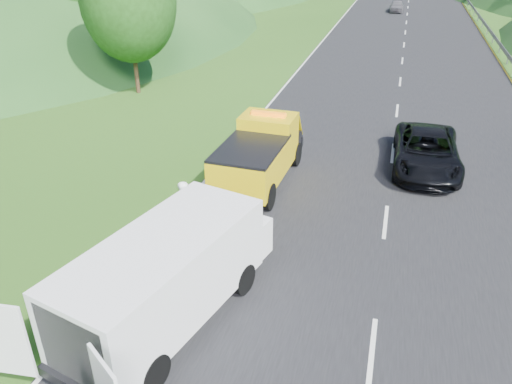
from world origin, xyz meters
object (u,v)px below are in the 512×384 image
(woman, at_px, (188,232))
(suitcase, at_px, (147,228))
(passing_suv, at_px, (424,169))
(child, at_px, (206,257))
(white_van, at_px, (169,273))
(tow_truck, at_px, (260,153))

(woman, height_order, suitcase, woman)
(woman, height_order, passing_suv, woman)
(child, bearing_deg, white_van, -67.34)
(suitcase, bearing_deg, tow_truck, 63.70)
(passing_suv, bearing_deg, tow_truck, -155.83)
(child, distance_m, suitcase, 2.28)
(woman, distance_m, child, 1.59)
(white_van, xyz_separation_m, passing_suv, (6.18, 10.96, -1.38))
(tow_truck, bearing_deg, white_van, -87.93)
(suitcase, bearing_deg, white_van, -54.26)
(child, relative_size, passing_suv, 0.19)
(woman, height_order, child, woman)
(tow_truck, height_order, passing_suv, tow_truck)
(suitcase, distance_m, passing_suv, 11.49)
(white_van, height_order, child, white_van)
(tow_truck, height_order, suitcase, tow_truck)
(woman, xyz_separation_m, passing_suv, (7.41, 7.10, 0.00))
(tow_truck, relative_size, white_van, 0.78)
(woman, bearing_deg, suitcase, 105.91)
(white_van, height_order, suitcase, white_van)
(woman, xyz_separation_m, suitcase, (-1.11, -0.61, 0.30))
(white_van, xyz_separation_m, woman, (-1.23, 3.86, -1.38))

